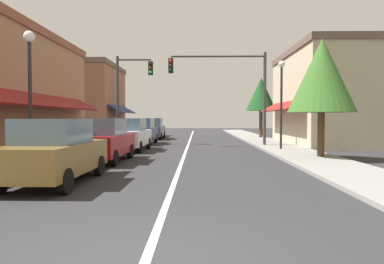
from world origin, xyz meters
name	(u,v)px	position (x,y,z in m)	size (l,w,h in m)	color
ground_plane	(188,146)	(0.00, 18.00, 0.00)	(80.00, 80.00, 0.00)	#28282B
sidewalk_left	(101,145)	(-5.50, 18.00, 0.06)	(2.60, 56.00, 0.12)	gray
sidewalk_right	(275,146)	(5.50, 18.00, 0.06)	(2.60, 56.00, 0.12)	gray
lane_center_stripe	(188,146)	(0.00, 18.00, 0.00)	(0.14, 52.00, 0.01)	silver
storefront_right_block	(329,97)	(9.55, 20.00, 3.20)	(6.82, 10.20, 6.40)	#BCAD8E
storefront_far_left	(91,101)	(-9.14, 28.00, 3.32)	(6.01, 8.20, 6.63)	#8E5B42
parked_car_nearest_left	(55,152)	(-3.23, 5.37, 0.88)	(1.83, 4.12, 1.77)	brown
parked_car_second_left	(103,140)	(-3.20, 10.18, 0.88)	(1.87, 4.15, 1.77)	maroon
parked_car_third_left	(130,135)	(-3.08, 15.09, 0.88)	(1.87, 4.14, 1.77)	silver
parked_car_far_left	(142,131)	(-3.21, 19.98, 0.88)	(1.82, 4.12, 1.77)	navy
parked_car_distant_left	(153,129)	(-3.15, 25.57, 0.88)	(1.79, 4.10, 1.77)	#4C5156
traffic_signal_mast_arm	(231,81)	(2.70, 17.85, 4.06)	(6.06, 0.50, 5.85)	#333333
traffic_signal_left_corner	(129,87)	(-4.04, 19.76, 3.87)	(2.52, 0.50, 5.97)	#333333
street_lamp_left_near	(30,77)	(-4.86, 7.41, 3.14)	(0.36, 0.36, 4.64)	black
street_lamp_right_mid	(281,90)	(5.15, 15.04, 3.27)	(0.36, 0.36, 4.87)	black
tree_right_near	(322,76)	(5.99, 11.24, 3.61)	(2.89, 2.89, 5.21)	#4C331E
tree_right_far	(261,94)	(6.14, 26.72, 3.84)	(2.60, 2.60, 5.30)	#4C331E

